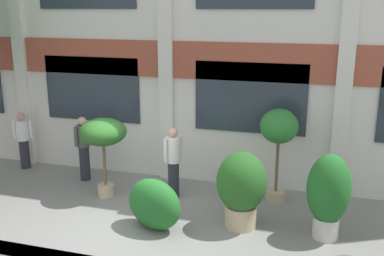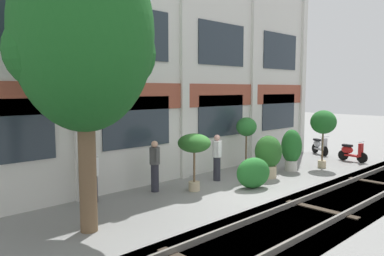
{
  "view_description": "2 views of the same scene",
  "coord_description": "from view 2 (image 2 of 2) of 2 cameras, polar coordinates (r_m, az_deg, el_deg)",
  "views": [
    {
      "loc": [
        3.75,
        -7.78,
        4.37
      ],
      "look_at": [
        0.92,
        1.8,
        1.65
      ],
      "focal_mm": 42.0,
      "sensor_mm": 36.0,
      "label": 1
    },
    {
      "loc": [
        -9.4,
        -7.59,
        3.34
      ],
      "look_at": [
        -1.04,
        1.16,
        2.08
      ],
      "focal_mm": 35.0,
      "sensor_mm": 36.0,
      "label": 2
    }
  ],
  "objects": [
    {
      "name": "topiary_hedge",
      "position": [
        12.9,
        9.32,
        -6.76
      ],
      "size": [
        1.4,
        1.09,
        1.05
      ],
      "primitive_type": "ellipsoid",
      "rotation": [
        0.0,
        0.0,
        5.93
      ],
      "color": "#236B28",
      "rests_on": "ground"
    },
    {
      "name": "scooter_near_curb",
      "position": [
        18.89,
        23.11,
        -3.39
      ],
      "size": [
        0.5,
        1.38,
        0.98
      ],
      "rotation": [
        0.0,
        0.0,
        4.65
      ],
      "color": "black",
      "rests_on": "ground"
    },
    {
      "name": "apartment_facade",
      "position": [
        14.14,
        -1.97,
        9.41
      ],
      "size": [
        17.17,
        0.64,
        8.44
      ],
      "color": "silver",
      "rests_on": "ground"
    },
    {
      "name": "rail_tracks",
      "position": [
        11.13,
        18.58,
        -12.58
      ],
      "size": [
        24.81,
        2.8,
        0.43
      ],
      "color": "#423F3A",
      "rests_on": "ground"
    },
    {
      "name": "resident_watching_tracks",
      "position": [
        13.71,
        3.83,
        -4.28
      ],
      "size": [
        0.34,
        0.46,
        1.7
      ],
      "rotation": [
        0.0,
        0.0,
        -0.59
      ],
      "color": "#282833",
      "rests_on": "ground"
    },
    {
      "name": "potted_plant_fluted_column",
      "position": [
        15.86,
        14.92,
        -2.99
      ],
      "size": [
        0.83,
        0.83,
        1.71
      ],
      "color": "beige",
      "rests_on": "ground"
    },
    {
      "name": "potted_plant_terracotta_small",
      "position": [
        12.23,
        0.34,
        -2.7
      ],
      "size": [
        1.08,
        1.08,
        1.9
      ],
      "color": "tan",
      "rests_on": "ground"
    },
    {
      "name": "scooter_second_parked",
      "position": [
        20.36,
        18.82,
        -2.58
      ],
      "size": [
        0.81,
        1.23,
        0.98
      ],
      "rotation": [
        0.0,
        0.0,
        4.18
      ],
      "color": "black",
      "rests_on": "ground"
    },
    {
      "name": "broadleaf_tree",
      "position": [
        8.97,
        -16.19,
        13.14
      ],
      "size": [
        3.34,
        3.18,
        6.87
      ],
      "color": "brown",
      "rests_on": "ground"
    },
    {
      "name": "resident_by_doorway",
      "position": [
        11.46,
        -14.87,
        -6.84
      ],
      "size": [
        0.5,
        0.34,
        1.58
      ],
      "rotation": [
        0.0,
        0.0,
        -1.17
      ],
      "color": "#282833",
      "rests_on": "ground"
    },
    {
      "name": "potted_plant_low_pan",
      "position": [
        15.67,
        8.29,
        -0.29
      ],
      "size": [
        0.85,
        0.85,
        2.18
      ],
      "color": "tan",
      "rests_on": "ground"
    },
    {
      "name": "potted_plant_ribbed_drum",
      "position": [
        14.47,
        11.55,
        -3.95
      ],
      "size": [
        1.01,
        1.01,
        1.6
      ],
      "color": "tan",
      "rests_on": "ground"
    },
    {
      "name": "resident_near_plants",
      "position": [
        12.29,
        -5.7,
        -5.54
      ],
      "size": [
        0.34,
        0.5,
        1.68
      ],
      "rotation": [
        0.0,
        0.0,
        -0.36
      ],
      "color": "#282833",
      "rests_on": "ground"
    },
    {
      "name": "ground_plane",
      "position": [
        12.54,
        7.23,
        -9.57
      ],
      "size": [
        80.0,
        80.0,
        0.0
      ],
      "primitive_type": "plane",
      "color": "gray"
    },
    {
      "name": "potted_plant_tall_urn",
      "position": [
        16.75,
        19.38,
        0.67
      ],
      "size": [
        1.07,
        1.07,
        2.46
      ],
      "color": "tan",
      "rests_on": "ground"
    }
  ]
}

